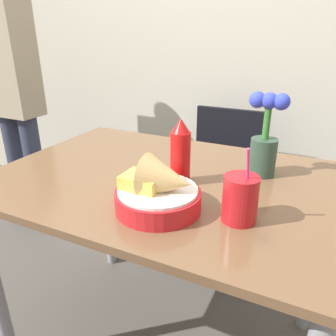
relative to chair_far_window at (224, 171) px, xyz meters
The scene contains 8 objects.
wall_window 0.88m from the chair_far_window, 88.19° to the left, with size 7.00×0.06×2.60m.
dining_table 0.78m from the chair_far_window, 89.17° to the right, with size 1.14×0.80×0.77m.
chair_far_window is the anchor object (origin of this frame).
food_basket 1.02m from the chair_far_window, 84.27° to the right, with size 0.23×0.23×0.16m.
ketchup_bottle 0.87m from the chair_far_window, 84.59° to the right, with size 0.06×0.06×0.21m.
drink_cup 1.03m from the chair_far_window, 72.04° to the right, with size 0.09×0.09×0.21m.
flower_vase 0.78m from the chair_far_window, 64.09° to the right, with size 0.13×0.09×0.27m.
person_standing 1.32m from the chair_far_window, 166.29° to the right, with size 0.32×0.18×1.55m.
Camera 1 is at (0.44, -0.89, 1.22)m, focal length 35.00 mm.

